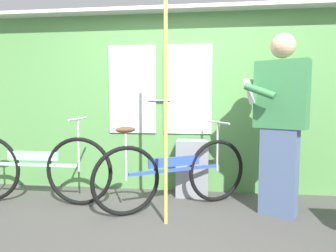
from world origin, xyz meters
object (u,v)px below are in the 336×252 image
Objects in this scene: passenger_reading_newspaper at (280,121)px; handrail_pole at (166,106)px; bicycle_near_door at (33,168)px; trash_bin_by_wall at (192,168)px; bicycle_leaning_behind at (174,173)px.

handrail_pole is (-1.09, -0.36, 0.15)m from passenger_reading_newspaper.
passenger_reading_newspaper is at bearing 18.13° from handrail_pole.
handrail_pole reaches higher than bicycle_near_door.
passenger_reading_newspaper reaches higher than trash_bin_by_wall.
bicycle_leaning_behind is 0.86× the size of passenger_reading_newspaper.
bicycle_near_door is 1.83m from trash_bin_by_wall.
passenger_reading_newspaper is 0.81× the size of handrail_pole.
passenger_reading_newspaper is (2.65, -0.02, 0.56)m from bicycle_near_door.
bicycle_leaning_behind is 0.84m from handrail_pole.
passenger_reading_newspaper is at bearing -33.52° from bicycle_leaning_behind.
trash_bin_by_wall is 0.31× the size of handrail_pole.
handrail_pole reaches higher than trash_bin_by_wall.
handrail_pole is at bearing -125.40° from bicycle_leaning_behind.
passenger_reading_newspaper is at bearing -29.84° from trash_bin_by_wall.
bicycle_leaning_behind is (1.59, 0.03, -0.02)m from bicycle_near_door.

